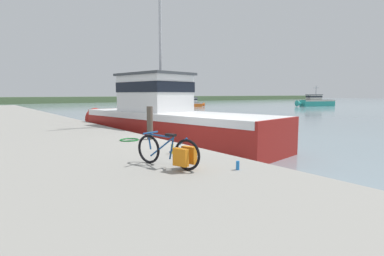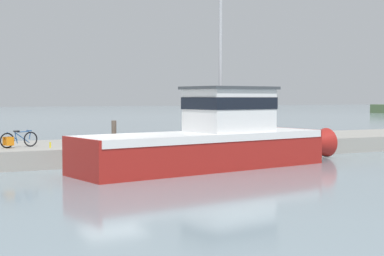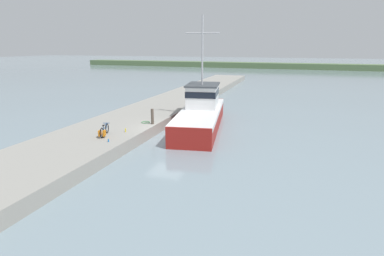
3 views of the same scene
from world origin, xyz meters
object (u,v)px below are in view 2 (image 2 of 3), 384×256
(fishing_boat_main, at_px, (215,138))
(mooring_post, at_px, (114,134))
(bicycle_touring, at_px, (15,140))
(water_bottle_by_bike, at_px, (50,145))

(fishing_boat_main, height_order, mooring_post, fishing_boat_main)
(bicycle_touring, height_order, mooring_post, mooring_post)
(fishing_boat_main, height_order, bicycle_touring, fishing_boat_main)
(bicycle_touring, bearing_deg, mooring_post, 50.65)
(fishing_boat_main, height_order, water_bottle_by_bike, fishing_boat_main)
(bicycle_touring, relative_size, mooring_post, 1.47)
(fishing_boat_main, relative_size, mooring_post, 11.57)
(fishing_boat_main, xyz_separation_m, bicycle_touring, (-4.23, -7.21, -0.10))
(water_bottle_by_bike, bearing_deg, fishing_boat_main, 60.05)
(fishing_boat_main, bearing_deg, water_bottle_by_bike, -129.46)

